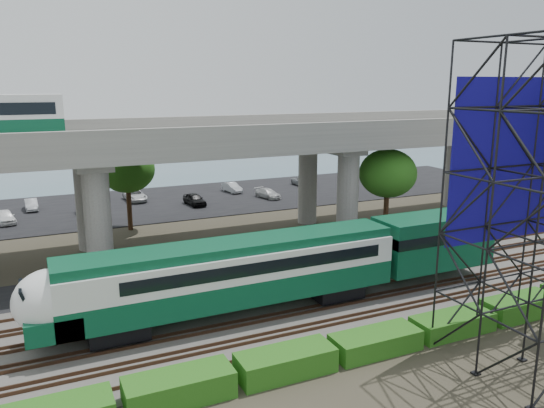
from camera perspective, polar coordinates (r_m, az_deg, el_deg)
name	(u,v)px	position (r m, az deg, el deg)	size (l,w,h in m)	color
ground	(316,321)	(30.75, 4.71, -12.44)	(140.00, 140.00, 0.00)	#474233
ballast_bed	(299,306)	(32.31, 2.94, -10.93)	(90.00, 12.00, 0.20)	slate
service_road	(246,264)	(39.52, -2.81, -6.50)	(90.00, 5.00, 0.08)	black
parking_lot	(168,202)	(61.18, -11.08, 0.23)	(90.00, 18.00, 0.08)	black
harbor_water	(133,173)	(82.38, -14.76, 3.23)	(140.00, 40.00, 0.03)	#476874
rail_tracks	(299,303)	(32.24, 2.95, -10.63)	(90.00, 9.52, 0.16)	#472D1E
commuter_train	(270,267)	(30.50, -0.21, -6.76)	(29.30, 3.06, 4.30)	black
overpass	(204,147)	(42.35, -7.35, 6.08)	(80.00, 12.00, 12.40)	#9E9B93
hedge_strip	(376,341)	(27.77, 11.09, -14.28)	(34.60, 1.80, 1.20)	#215B14
trees	(162,183)	(42.02, -11.73, 2.22)	(40.94, 16.94, 7.69)	#382314
suv	(166,266)	(37.70, -11.38, -6.61)	(2.15, 4.67, 1.30)	black
parked_cars	(167,197)	(60.49, -11.24, 0.70)	(36.99, 9.47, 1.30)	white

